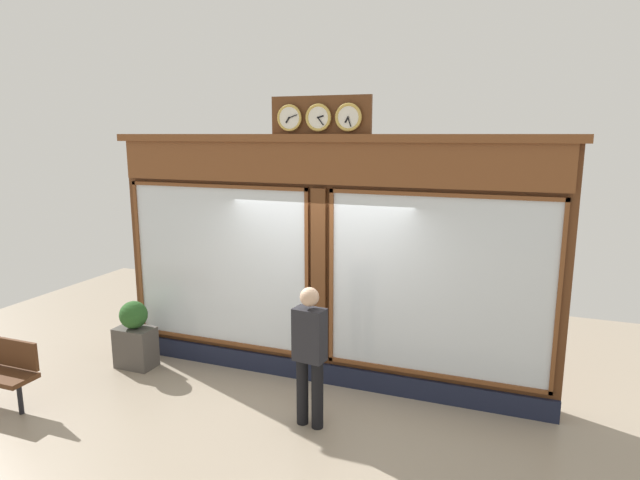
% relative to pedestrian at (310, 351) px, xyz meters
% --- Properties ---
extents(shop_facade, '(6.24, 0.42, 3.86)m').
position_rel_pedestrian_xyz_m(shop_facade, '(0.30, -1.24, 0.77)').
color(shop_facade, '#5B3319').
rests_on(shop_facade, ground_plane).
extents(pedestrian, '(0.38, 0.26, 1.69)m').
position_rel_pedestrian_xyz_m(pedestrian, '(0.00, 0.00, 0.00)').
color(pedestrian, black).
rests_on(pedestrian, ground_plane).
extents(planter_box, '(0.56, 0.36, 0.60)m').
position_rel_pedestrian_xyz_m(planter_box, '(3.00, -0.60, -0.63)').
color(planter_box, '#4C4742').
rests_on(planter_box, ground_plane).
extents(planter_shrub, '(0.40, 0.40, 0.40)m').
position_rel_pedestrian_xyz_m(planter_shrub, '(3.00, -0.60, -0.13)').
color(planter_shrub, '#285623').
rests_on(planter_shrub, planter_box).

